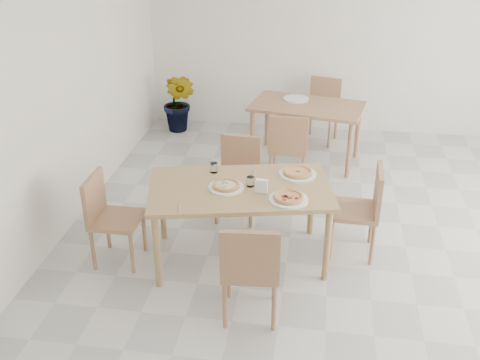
# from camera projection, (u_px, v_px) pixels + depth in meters

# --- Properties ---
(main_table) EXTENTS (1.75, 1.23, 0.75)m
(main_table) POSITION_uv_depth(u_px,v_px,m) (240.00, 194.00, 4.99)
(main_table) COLOR #A78355
(main_table) RESTS_ON ground
(chair_south) EXTENTS (0.48, 0.48, 0.90)m
(chair_south) POSITION_uv_depth(u_px,v_px,m) (250.00, 266.00, 4.28)
(chair_south) COLOR #A07150
(chair_south) RESTS_ON ground
(chair_north) EXTENTS (0.44, 0.44, 0.85)m
(chair_north) POSITION_uv_depth(u_px,v_px,m) (239.00, 172.00, 5.81)
(chair_north) COLOR #A07150
(chair_north) RESTS_ON ground
(chair_west) EXTENTS (0.42, 0.42, 0.86)m
(chair_west) POSITION_uv_depth(u_px,v_px,m) (108.00, 213.00, 5.05)
(chair_west) COLOR #A07150
(chair_west) RESTS_ON ground
(chair_east) EXTENTS (0.45, 0.45, 0.88)m
(chair_east) POSITION_uv_depth(u_px,v_px,m) (364.00, 205.00, 5.14)
(chair_east) COLOR #A07150
(chair_east) RESTS_ON ground
(plate_margherita) EXTENTS (0.34, 0.34, 0.02)m
(plate_margherita) POSITION_uv_depth(u_px,v_px,m) (298.00, 174.00, 5.16)
(plate_margherita) COLOR white
(plate_margherita) RESTS_ON main_table
(plate_mushroom) EXTENTS (0.32, 0.32, 0.02)m
(plate_mushroom) POSITION_uv_depth(u_px,v_px,m) (226.00, 187.00, 4.92)
(plate_mushroom) COLOR white
(plate_mushroom) RESTS_ON main_table
(plate_pepperoni) EXTENTS (0.33, 0.33, 0.02)m
(plate_pepperoni) POSITION_uv_depth(u_px,v_px,m) (288.00, 199.00, 4.73)
(plate_pepperoni) COLOR white
(plate_pepperoni) RESTS_ON main_table
(pizza_margherita) EXTENTS (0.35, 0.35, 0.03)m
(pizza_margherita) POSITION_uv_depth(u_px,v_px,m) (298.00, 172.00, 5.15)
(pizza_margherita) COLOR #E5AB6C
(pizza_margherita) RESTS_ON plate_margherita
(pizza_mushroom) EXTENTS (0.31, 0.31, 0.03)m
(pizza_mushroom) POSITION_uv_depth(u_px,v_px,m) (226.00, 185.00, 4.91)
(pizza_mushroom) COLOR #E5AB6C
(pizza_mushroom) RESTS_ON plate_mushroom
(pizza_pepperoni) EXTENTS (0.27, 0.27, 0.03)m
(pizza_pepperoni) POSITION_uv_depth(u_px,v_px,m) (289.00, 197.00, 4.72)
(pizza_pepperoni) COLOR #E5AB6C
(pizza_pepperoni) RESTS_ON plate_pepperoni
(tumbler_a) EXTENTS (0.07, 0.07, 0.09)m
(tumbler_a) POSITION_uv_depth(u_px,v_px,m) (214.00, 168.00, 5.19)
(tumbler_a) COLOR white
(tumbler_a) RESTS_ON main_table
(tumbler_b) EXTENTS (0.07, 0.07, 0.09)m
(tumbler_b) POSITION_uv_depth(u_px,v_px,m) (250.00, 182.00, 4.94)
(tumbler_b) COLOR white
(tumbler_b) RESTS_ON main_table
(napkin_holder) EXTENTS (0.12, 0.06, 0.13)m
(napkin_holder) POSITION_uv_depth(u_px,v_px,m) (262.00, 187.00, 4.82)
(napkin_holder) COLOR silver
(napkin_holder) RESTS_ON main_table
(fork_a) EXTENTS (0.05, 0.18, 0.01)m
(fork_a) POSITION_uv_depth(u_px,v_px,m) (179.00, 207.00, 4.62)
(fork_a) COLOR silver
(fork_a) RESTS_ON main_table
(fork_b) EXTENTS (0.03, 0.19, 0.01)m
(fork_b) POSITION_uv_depth(u_px,v_px,m) (255.00, 173.00, 5.20)
(fork_b) COLOR silver
(fork_b) RESTS_ON main_table
(second_table) EXTENTS (1.47, 1.01, 0.75)m
(second_table) POSITION_uv_depth(u_px,v_px,m) (307.00, 112.00, 6.95)
(second_table) COLOR #A07150
(second_table) RESTS_ON ground
(chair_back_s) EXTENTS (0.45, 0.45, 0.88)m
(chair_back_s) POSITION_uv_depth(u_px,v_px,m) (288.00, 144.00, 6.41)
(chair_back_s) COLOR #A07150
(chair_back_s) RESTS_ON ground
(chair_back_n) EXTENTS (0.51, 0.51, 0.86)m
(chair_back_n) POSITION_uv_depth(u_px,v_px,m) (323.00, 105.00, 7.65)
(chair_back_n) COLOR #A07150
(chair_back_n) RESTS_ON ground
(plate_empty) EXTENTS (0.32, 0.32, 0.02)m
(plate_empty) POSITION_uv_depth(u_px,v_px,m) (296.00, 99.00, 7.08)
(plate_empty) COLOR white
(plate_empty) RESTS_ON second_table
(potted_plant) EXTENTS (0.59, 0.54, 0.87)m
(potted_plant) POSITION_uv_depth(u_px,v_px,m) (179.00, 103.00, 7.95)
(potted_plant) COLOR #265C1B
(potted_plant) RESTS_ON ground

